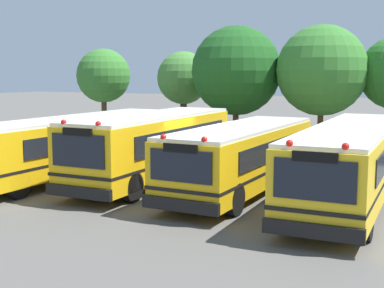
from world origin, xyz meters
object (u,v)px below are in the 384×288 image
school_bus_0 (76,143)px  tree_0 (102,75)px  school_bus_2 (243,155)px  school_bus_1 (153,145)px  tree_3 (322,70)px  school_bus_3 (351,159)px  tree_1 (184,79)px  tree_2 (239,69)px

school_bus_0 → tree_0: (-6.17, 10.60, 2.77)m
school_bus_2 → school_bus_1: bearing=-0.9°
school_bus_1 → tree_3: bearing=-111.8°
school_bus_1 → school_bus_3: 7.52m
school_bus_3 → tree_1: size_ratio=2.08×
tree_1 → school_bus_3: bearing=-44.2°
school_bus_1 → tree_0: size_ratio=1.64×
school_bus_3 → school_bus_1: bearing=0.1°
tree_3 → school_bus_2: bearing=-92.2°
school_bus_3 → tree_2: 13.38m
school_bus_1 → tree_3: tree_3 is taller
tree_1 → tree_2: size_ratio=0.81×
school_bus_3 → tree_2: size_ratio=1.69×
school_bus_0 → tree_2: 11.50m
school_bus_2 → tree_2: bearing=-66.6°
tree_1 → tree_2: bearing=-20.4°
school_bus_1 → tree_1: bearing=-68.6°
school_bus_2 → tree_0: 17.38m
tree_1 → tree_3: size_ratio=0.83×
school_bus_0 → tree_2: tree_2 is taller
school_bus_0 → tree_3: tree_3 is taller
school_bus_0 → school_bus_2: (7.36, 0.04, -0.03)m
school_bus_0 → tree_0: tree_0 is taller
tree_0 → tree_3: bearing=0.4°
school_bus_3 → tree_3: 11.30m
tree_0 → tree_2: size_ratio=0.84×
tree_2 → tree_3: bearing=0.9°
tree_0 → tree_3: 13.94m
school_bus_3 → tree_0: tree_0 is taller
school_bus_2 → tree_0: (-13.53, 10.55, 2.80)m
school_bus_3 → tree_1: 17.22m
school_bus_3 → tree_3: bearing=-73.1°
tree_1 → tree_3: bearing=-9.6°
tree_0 → school_bus_1: bearing=-46.8°
tree_2 → school_bus_0: bearing=-106.4°
school_bus_1 → school_bus_2: bearing=177.5°
school_bus_2 → tree_1: size_ratio=1.69×
school_bus_1 → tree_2: tree_2 is taller
tree_1 → tree_0: bearing=-162.3°
school_bus_2 → tree_1: tree_1 is taller
tree_3 → school_bus_0: bearing=-126.0°
school_bus_2 → tree_3: size_ratio=1.40×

